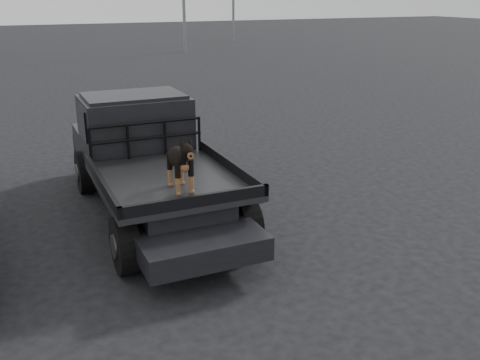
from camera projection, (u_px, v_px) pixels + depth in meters
name	position (u px, v px, depth m)	size (l,w,h in m)	color
ground	(210.00, 264.00, 7.08)	(120.00, 120.00, 0.00)	black
flatbed_ute	(153.00, 187.00, 8.51)	(2.00, 5.40, 0.92)	black
ute_cab	(135.00, 120.00, 9.03)	(1.72, 1.30, 0.88)	black
headache_rack	(147.00, 140.00, 8.44)	(1.80, 0.08, 0.55)	black
dog	(180.00, 163.00, 7.00)	(0.32, 0.60, 0.74)	black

